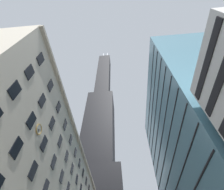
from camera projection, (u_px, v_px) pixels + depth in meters
dark_skyscraper at (98, 147)px, 98.66m from camera, size 27.42×27.42×203.01m
glass_office_midrise at (205, 148)px, 39.26m from camera, size 19.26×39.40×49.93m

